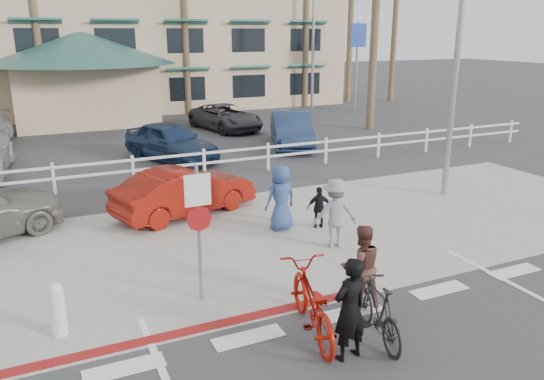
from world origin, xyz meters
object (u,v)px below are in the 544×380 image
sign_post (199,227)px  bike_black (378,311)px  bike_red (311,302)px  car_white_sedan (185,191)px

sign_post → bike_black: bearing=-48.6°
bike_red → car_white_sedan: car_white_sedan is taller
bike_black → car_white_sedan: 7.42m
bike_red → sign_post: bearing=-43.6°
sign_post → car_white_sedan: bearing=77.7°
sign_post → car_white_sedan: (1.06, 4.84, -0.80)m
sign_post → bike_red: sign_post is taller
car_white_sedan → bike_black: bearing=171.1°
bike_red → car_white_sedan: (-0.24, 6.75, 0.07)m
bike_black → bike_red: bearing=-22.0°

